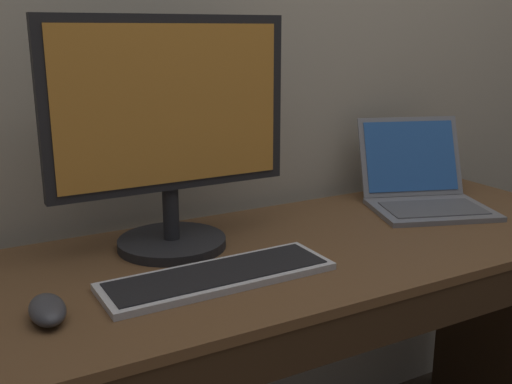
{
  "coord_description": "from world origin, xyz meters",
  "views": [
    {
      "loc": [
        -0.69,
        -1.08,
        1.23
      ],
      "look_at": [
        -0.1,
        0.0,
        0.9
      ],
      "focal_mm": 42.19,
      "sensor_mm": 36.0,
      "label": 1
    }
  ],
  "objects": [
    {
      "name": "computer_mouse",
      "position": [
        -0.55,
        -0.1,
        0.78
      ],
      "size": [
        0.07,
        0.12,
        0.04
      ],
      "primitive_type": "ellipsoid",
      "rotation": [
        0.0,
        0.0,
        -0.05
      ],
      "color": "#38383D",
      "rests_on": "desk"
    },
    {
      "name": "wired_keyboard",
      "position": [
        -0.23,
        -0.09,
        0.77
      ],
      "size": [
        0.46,
        0.15,
        0.02
      ],
      "color": "#BCBCC1",
      "rests_on": "desk"
    },
    {
      "name": "external_monitor",
      "position": [
        -0.24,
        0.12,
        1.02
      ],
      "size": [
        0.53,
        0.24,
        0.5
      ],
      "color": "black",
      "rests_on": "desk"
    },
    {
      "name": "laptop_space_gray",
      "position": [
        0.48,
        0.1,
        0.81
      ],
      "size": [
        0.39,
        0.4,
        0.23
      ],
      "color": "slate",
      "rests_on": "desk"
    },
    {
      "name": "desk",
      "position": [
        0.0,
        -0.01,
        0.5
      ],
      "size": [
        1.65,
        0.6,
        0.76
      ],
      "color": "brown",
      "rests_on": "ground"
    }
  ]
}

